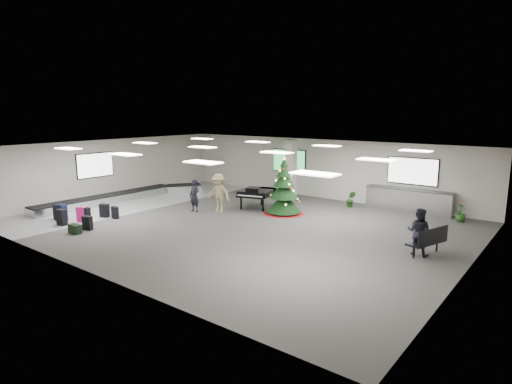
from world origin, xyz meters
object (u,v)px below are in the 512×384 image
Objects in this scene: baggage_carousel at (125,196)px; traveler_bench at (419,232)px; traveler_b at (219,193)px; bench at (430,239)px; potted_plant_left at (351,199)px; pink_suitcase at (82,214)px; potted_plant_right at (461,213)px; traveler_a at (194,196)px; service_counter at (408,200)px; christmas_tree at (284,194)px; grand_piano at (256,193)px.

traveler_bench reaches higher than baggage_carousel.
baggage_carousel is 5.28× the size of traveler_b.
potted_plant_left is at bearing 154.86° from bench.
traveler_bench reaches higher than pink_suitcase.
pink_suitcase is at bearing -142.28° from potted_plant_right.
bench is 0.88× the size of traveler_b.
traveler_a is 7.67m from potted_plant_left.
service_counter is 6.49m from bench.
traveler_a reaches higher than service_counter.
pink_suitcase is at bearing -132.85° from christmas_tree.
bench is 0.44m from traveler_bench.
service_counter is at bearing 15.42° from grand_piano.
baggage_carousel is 4.45× the size of grand_piano.
christmas_tree reaches higher than potted_plant_left.
service_counter is 2.69m from potted_plant_left.
grand_piano is at bearing 56.54° from traveler_b.
potted_plant_left is (-4.89, 5.21, -0.39)m from traveler_bench.
service_counter is 10.15m from traveler_a.
grand_piano is 2.01m from traveler_b.
potted_plant_right is (15.28, 6.18, 0.19)m from baggage_carousel.
service_counter is at bearing 18.98° from potted_plant_left.
service_counter is 4.91× the size of potted_plant_left.
potted_plant_right is (12.93, 10.00, 0.07)m from pink_suitcase.
potted_plant_left is (5.43, 5.40, -0.36)m from traveler_a.
christmas_tree reaches higher than potted_plant_right.
grand_piano is (6.67, 2.92, 0.55)m from baggage_carousel.
grand_piano is at bearing 23.63° from baggage_carousel.
pink_suitcase is (2.35, -3.82, 0.12)m from baggage_carousel.
service_counter is 9.00m from traveler_b.
service_counter is at bearing 42.20° from christmas_tree.
service_counter is at bearing 25.02° from pink_suitcase.
christmas_tree is 7.08m from traveler_bench.
potted_plant_right is at bearing -12.71° from service_counter.
baggage_carousel is at bearing -172.67° from grand_piano.
grand_piano is at bearing -140.98° from potted_plant_left.
grand_piano is 1.35× the size of bench.
service_counter reaches higher than baggage_carousel.
traveler_b is at bearing 30.24° from traveler_a.
pink_suitcase is 6.05m from traveler_b.
traveler_b is 1.15× the size of traveler_bench.
service_counter reaches higher than potted_plant_left.
christmas_tree is (8.42, 2.72, 0.71)m from baggage_carousel.
grand_piano is 1.19× the size of traveler_b.
grand_piano is (-6.18, -3.82, 0.21)m from service_counter.
traveler_a is (4.86, 0.46, 0.56)m from baggage_carousel.
pink_suitcase is 0.43× the size of traveler_bench.
christmas_tree is 1.24× the size of grand_piano.
christmas_tree is 1.67× the size of bench.
traveler_a is 1.17m from traveler_b.
traveler_bench is at bearing -17.05° from christmas_tree.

